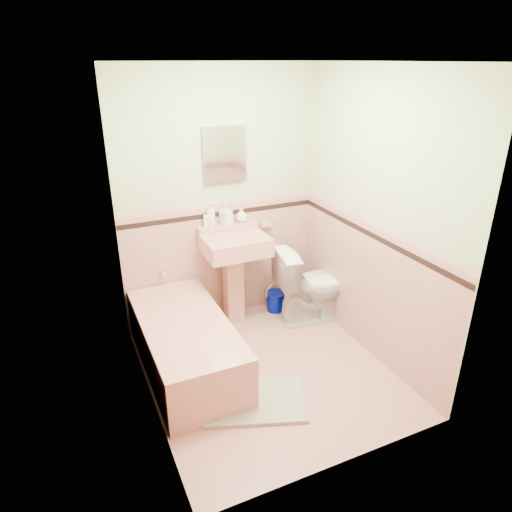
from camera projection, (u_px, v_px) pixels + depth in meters
name	position (u px, v px, depth m)	size (l,w,h in m)	color
floor	(268.00, 371.00, 4.00)	(2.20, 2.20, 0.00)	tan
ceiling	(272.00, 61.00, 3.01)	(2.20, 2.20, 0.00)	white
wall_back	(220.00, 201.00, 4.42)	(2.50, 2.50, 0.00)	#EFE3C3
wall_front	(354.00, 302.00, 2.58)	(2.50, 2.50, 0.00)	#EFE3C3
wall_left	(138.00, 260.00, 3.13)	(2.50, 2.50, 0.00)	#EFE3C3
wall_right	(375.00, 221.00, 3.88)	(2.50, 2.50, 0.00)	#EFE3C3
wainscot_back	(222.00, 262.00, 4.67)	(2.00, 2.00, 0.00)	tan
wainscot_front	(344.00, 392.00, 2.85)	(2.00, 2.00, 0.00)	tan
wainscot_left	(149.00, 339.00, 3.39)	(2.20, 2.20, 0.00)	tan
wainscot_right	(366.00, 289.00, 4.14)	(2.20, 2.20, 0.00)	tan
accent_back	(221.00, 214.00, 4.46)	(2.00, 2.00, 0.00)	black
accent_front	(350.00, 320.00, 2.65)	(2.00, 2.00, 0.00)	black
accent_left	(143.00, 276.00, 3.18)	(2.20, 2.20, 0.00)	black
accent_right	(372.00, 235.00, 3.93)	(2.20, 2.20, 0.00)	black
cap_back	(221.00, 204.00, 4.42)	(2.00, 2.00, 0.00)	tan
cap_front	(352.00, 305.00, 2.61)	(2.00, 2.00, 0.00)	tan
cap_left	(141.00, 263.00, 3.15)	(2.20, 2.20, 0.00)	tan
cap_right	(373.00, 224.00, 3.89)	(2.20, 2.20, 0.00)	tan
bathtub	(186.00, 346.00, 3.95)	(0.70, 1.50, 0.45)	tan
tub_faucet	(162.00, 272.00, 4.39)	(0.04, 0.04, 0.12)	silver
sink	(235.00, 281.00, 4.55)	(0.61, 0.50, 0.96)	tan
sink_faucet	(229.00, 232.00, 4.48)	(0.02, 0.02, 0.10)	silver
medicine_cabinet	(225.00, 154.00, 4.24)	(0.41, 0.04, 0.52)	white
soap_dish	(265.00, 224.00, 4.69)	(0.12, 0.07, 0.04)	tan
soap_bottle_left	(211.00, 215.00, 4.37)	(0.09, 0.09, 0.24)	#B2B2B2
soap_bottle_mid	(226.00, 214.00, 4.43)	(0.10, 0.10, 0.22)	#B2B2B2
soap_bottle_right	(241.00, 215.00, 4.51)	(0.12, 0.12, 0.15)	#B2B2B2
tube	(205.00, 221.00, 4.37)	(0.04, 0.04, 0.12)	white
toilet	(313.00, 284.00, 4.66)	(0.45, 0.78, 0.80)	white
bucket	(275.00, 301.00, 4.92)	(0.22, 0.22, 0.22)	#000B8C
bath_mat	(254.00, 401.00, 3.62)	(0.79, 0.53, 0.03)	gray
shoe	(238.00, 401.00, 3.55)	(0.17, 0.08, 0.07)	#BF1E59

